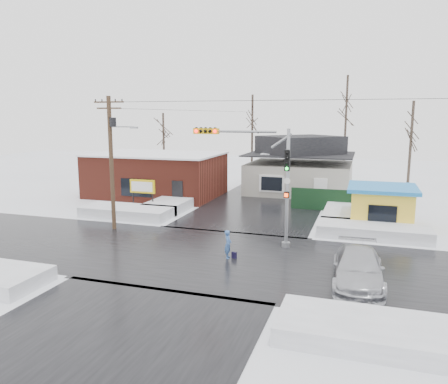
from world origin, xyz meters
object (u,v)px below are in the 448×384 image
(utility_pole, at_px, (112,155))
(kiosk, at_px, (381,206))
(pedestrian, at_px, (228,245))
(traffic_signal, at_px, (261,171))
(marquee_sign, at_px, (142,187))
(car, at_px, (358,269))

(utility_pole, xyz_separation_m, kiosk, (17.43, 6.49, -3.65))
(kiosk, xyz_separation_m, pedestrian, (-8.16, -10.03, -0.68))
(utility_pole, relative_size, kiosk, 1.96)
(kiosk, bearing_deg, traffic_signal, -135.16)
(traffic_signal, bearing_deg, pedestrian, -109.98)
(marquee_sign, relative_size, pedestrian, 1.63)
(traffic_signal, distance_m, marquee_sign, 13.42)
(pedestrian, xyz_separation_m, car, (6.84, -1.81, 0.01))
(utility_pole, bearing_deg, marquee_sign, 100.13)
(utility_pole, distance_m, pedestrian, 10.83)
(traffic_signal, relative_size, car, 1.28)
(kiosk, xyz_separation_m, car, (-1.32, -11.85, -0.67))
(kiosk, bearing_deg, pedestrian, -129.12)
(traffic_signal, relative_size, pedestrian, 4.47)
(traffic_signal, distance_m, car, 8.38)
(pedestrian, bearing_deg, traffic_signal, -31.06)
(utility_pole, xyz_separation_m, pedestrian, (9.27, -3.54, -4.33))
(car, bearing_deg, utility_pole, 158.93)
(traffic_signal, height_order, kiosk, traffic_signal)
(marquee_sign, distance_m, car, 20.62)
(traffic_signal, xyz_separation_m, kiosk, (7.07, 7.03, -3.08))
(marquee_sign, xyz_separation_m, pedestrian, (10.34, -9.53, -1.14))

